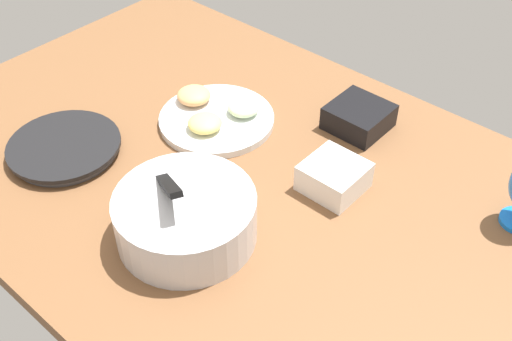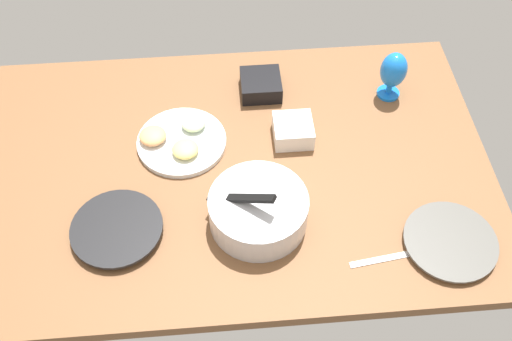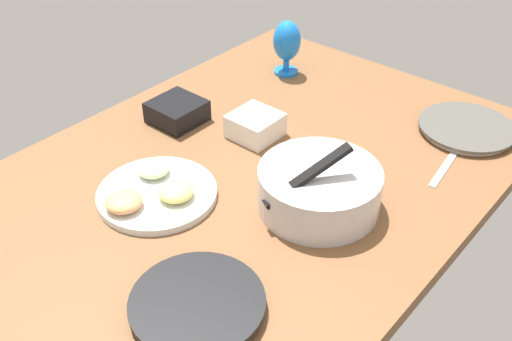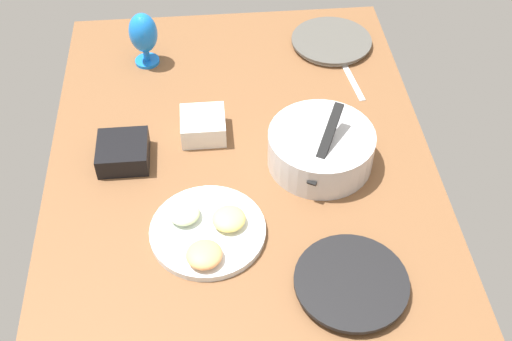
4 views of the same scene
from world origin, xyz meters
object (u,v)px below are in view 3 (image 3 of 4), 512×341
object	(u,v)px
fruit_platter	(155,192)
square_bowl_white	(255,124)
mixing_bowl	(319,188)
square_bowl_black	(177,110)
dinner_plate_left	(467,128)
hurricane_glass_blue	(287,43)
dinner_plate_right	(197,305)

from	to	relation	value
fruit_platter	square_bowl_white	world-z (taller)	square_bowl_white
mixing_bowl	square_bowl_black	distance (cm)	52.80
dinner_plate_left	mixing_bowl	world-z (taller)	mixing_bowl
fruit_platter	hurricane_glass_blue	size ratio (longest dim) A/B	1.61
dinner_plate_left	square_bowl_black	xyz separation A→B (cm)	(47.34, -64.80, 2.25)
dinner_plate_left	hurricane_glass_blue	bearing A→B (deg)	-86.05
dinner_plate_left	square_bowl_black	size ratio (longest dim) A/B	1.94
hurricane_glass_blue	dinner_plate_left	bearing A→B (deg)	93.95
dinner_plate_left	fruit_platter	world-z (taller)	fruit_platter
mixing_bowl	square_bowl_white	world-z (taller)	mixing_bowl
fruit_platter	square_bowl_white	bearing A→B (deg)	179.60
dinner_plate_left	dinner_plate_right	xyz separation A→B (cm)	(92.81, -11.58, 0.36)
square_bowl_black	dinner_plate_right	bearing A→B (deg)	49.49
dinner_plate_right	square_bowl_white	xyz separation A→B (cm)	(-53.83, -31.52, 2.13)
square_bowl_black	mixing_bowl	bearing A→B (deg)	84.14
mixing_bowl	fruit_platter	bearing A→B (deg)	-54.34
hurricane_glass_blue	square_bowl_black	world-z (taller)	hurricane_glass_blue
dinner_plate_right	mixing_bowl	xyz separation A→B (cm)	(-40.09, -0.75, 4.03)
dinner_plate_right	mixing_bowl	size ratio (longest dim) A/B	0.91
dinner_plate_left	fruit_platter	distance (cm)	86.62
hurricane_glass_blue	square_bowl_black	size ratio (longest dim) A/B	1.30
dinner_plate_right	hurricane_glass_blue	bearing A→B (deg)	-151.48
fruit_platter	square_bowl_black	bearing A→B (deg)	-142.20
dinner_plate_left	hurricane_glass_blue	size ratio (longest dim) A/B	1.49
fruit_platter	square_bowl_black	size ratio (longest dim) A/B	2.10
hurricane_glass_blue	fruit_platter	bearing A→B (deg)	13.04
hurricane_glass_blue	dinner_plate_right	bearing A→B (deg)	28.52
square_bowl_black	square_bowl_white	distance (cm)	23.26
dinner_plate_left	square_bowl_white	world-z (taller)	square_bowl_white
mixing_bowl	square_bowl_black	xyz separation A→B (cm)	(-5.38, -52.48, -2.14)
dinner_plate_left	square_bowl_white	xyz separation A→B (cm)	(38.98, -43.10, 2.49)
mixing_bowl	square_bowl_white	bearing A→B (deg)	-114.06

